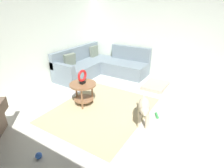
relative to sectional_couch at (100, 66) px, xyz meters
name	(u,v)px	position (x,y,z in m)	size (l,w,h in m)	color
ground_plane	(126,125)	(-1.99, -2.02, -0.34)	(6.00, 6.00, 0.10)	beige
wall_back	(22,40)	(-1.99, 0.92, 1.06)	(6.00, 0.12, 2.70)	silver
wall_right	(173,34)	(0.95, -2.02, 1.06)	(0.12, 6.00, 2.70)	silver
area_rug	(101,110)	(-1.84, -1.32, -0.28)	(2.30, 1.90, 0.01)	tan
sectional_couch	(100,66)	(0.00, 0.00, 0.00)	(2.20, 2.25, 0.88)	slate
side_table	(83,88)	(-1.84, -0.84, 0.13)	(0.60, 0.60, 0.54)	brown
torus_sculpture	(82,76)	(-1.84, -0.84, 0.42)	(0.28, 0.08, 0.33)	black
dog_bed_mat	(156,85)	(-0.01, -1.94, -0.24)	(0.80, 0.60, 0.09)	#B2A38E
dog	(144,108)	(-1.83, -2.32, 0.09)	(0.80, 0.41, 0.63)	beige
dog_toy_ball	(39,156)	(-3.48, -1.29, -0.24)	(0.10, 0.10, 0.10)	blue
dog_toy_rope	(157,115)	(-1.43, -2.47, -0.26)	(0.05, 0.05, 0.17)	green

